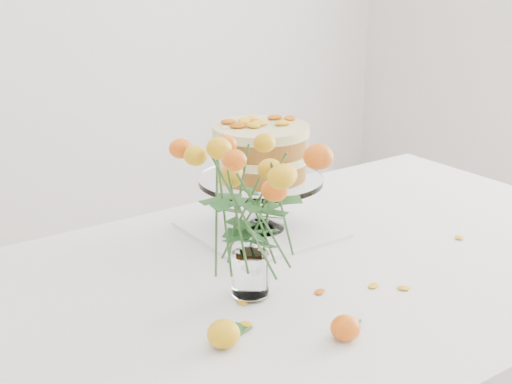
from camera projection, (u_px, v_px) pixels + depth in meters
table at (331, 294)px, 1.50m from camera, size 1.43×0.93×0.76m
napkin at (261, 230)px, 1.61m from camera, size 0.29×0.29×0.01m
cake_stand at (261, 157)px, 1.56m from camera, size 0.28×0.28×0.25m
rose_vase at (250, 193)px, 1.25m from camera, size 0.28×0.28×0.35m
loose_rose_near at (224, 334)px, 1.15m from camera, size 0.10×0.05×0.05m
loose_rose_far at (345, 328)px, 1.17m from camera, size 0.09×0.05×0.04m
stray_petal_a at (320, 292)px, 1.33m from camera, size 0.03×0.02×0.00m
stray_petal_b at (373, 286)px, 1.35m from camera, size 0.03×0.02×0.00m
stray_petal_c at (404, 288)px, 1.35m from camera, size 0.03×0.02×0.00m
stray_petal_d at (243, 302)px, 1.29m from camera, size 0.03×0.02×0.00m
stray_petal_e at (247, 325)px, 1.22m from camera, size 0.03×0.02×0.00m
stray_petal_f at (459, 238)px, 1.58m from camera, size 0.03×0.02×0.00m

